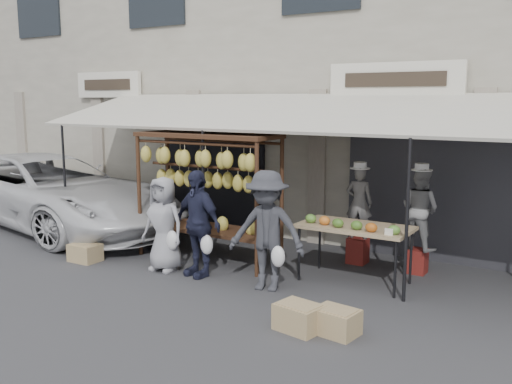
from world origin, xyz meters
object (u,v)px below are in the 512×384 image
at_px(vendor_left, 359,203).
at_px(vendor_right, 420,209).
at_px(crate_near_a, 299,317).
at_px(van, 46,173).
at_px(banana_rack, 206,172).
at_px(customer_left, 164,224).
at_px(customer_mid, 197,223).
at_px(crate_near_b, 336,322).
at_px(customer_right, 267,231).
at_px(crate_far, 85,253).
at_px(produce_table, 354,228).

height_order(vendor_left, vendor_right, vendor_right).
relative_size(crate_near_a, van, 0.10).
relative_size(banana_rack, customer_left, 1.66).
height_order(vendor_left, customer_mid, customer_mid).
bearing_deg(crate_near_a, customer_mid, 155.41).
xyz_separation_m(customer_mid, crate_near_b, (2.85, -0.97, -0.70)).
distance_m(customer_right, crate_near_a, 1.74).
relative_size(customer_mid, crate_far, 3.35).
distance_m(produce_table, van, 7.63).
bearing_deg(customer_left, crate_far, -169.83).
relative_size(vendor_left, customer_mid, 0.72).
height_order(customer_right, crate_far, customer_right).
xyz_separation_m(produce_table, vendor_left, (-0.34, 1.06, 0.20)).
distance_m(vendor_left, crate_near_b, 3.26).
distance_m(vendor_right, customer_left, 4.17).
height_order(customer_left, customer_right, customer_right).
height_order(banana_rack, customer_mid, banana_rack).
height_order(customer_left, crate_near_a, customer_left).
xyz_separation_m(produce_table, vendor_right, (0.70, 1.03, 0.20)).
xyz_separation_m(customer_right, crate_near_b, (1.56, -0.97, -0.74)).
xyz_separation_m(vendor_left, vendor_right, (1.05, -0.03, 0.00)).
relative_size(customer_mid, van, 0.31).
distance_m(crate_near_a, van, 8.19).
relative_size(customer_right, crate_far, 3.50).
bearing_deg(banana_rack, customer_right, -24.79).
relative_size(produce_table, crate_near_b, 3.28).
height_order(crate_far, van, van).
height_order(banana_rack, produce_table, banana_rack).
bearing_deg(crate_near_b, produce_table, 106.89).
xyz_separation_m(vendor_left, crate_far, (-4.10, -2.42, -0.91)).
bearing_deg(vendor_right, customer_left, 47.50).
distance_m(vendor_left, customer_left, 3.32).
height_order(vendor_right, crate_far, vendor_right).
bearing_deg(customer_right, crate_near_b, -43.97).
xyz_separation_m(vendor_left, customer_right, (-0.63, -2.02, -0.17)).
relative_size(vendor_right, customer_mid, 0.77).
height_order(produce_table, vendor_left, vendor_left).
bearing_deg(customer_mid, crate_near_b, -7.16).
distance_m(vendor_left, vendor_right, 1.05).
distance_m(crate_far, van, 3.75).
height_order(customer_left, customer_mid, customer_mid).
relative_size(customer_left, customer_mid, 0.91).
height_order(vendor_right, customer_left, vendor_right).
height_order(vendor_left, crate_near_b, vendor_left).
height_order(crate_near_b, crate_far, crate_near_b).
distance_m(customer_left, crate_near_a, 3.29).
distance_m(produce_table, customer_right, 1.36).
xyz_separation_m(customer_left, crate_near_b, (3.50, -0.90, -0.63)).
distance_m(customer_mid, van, 5.52).
xyz_separation_m(customer_left, crate_near_a, (3.06, -1.04, -0.62)).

